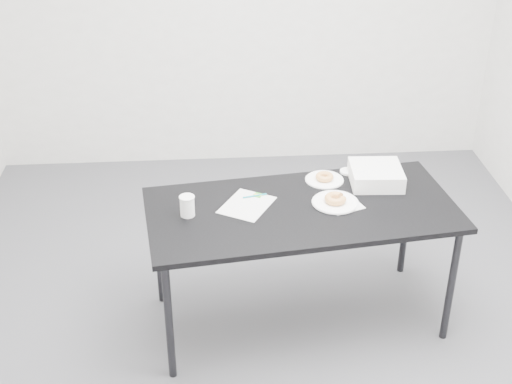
{
  "coord_description": "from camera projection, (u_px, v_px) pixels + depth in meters",
  "views": [
    {
      "loc": [
        -0.29,
        -3.44,
        2.75
      ],
      "look_at": [
        -0.04,
        0.02,
        0.78
      ],
      "focal_mm": 50.0,
      "sensor_mm": 36.0,
      "label": 1
    }
  ],
  "objects": [
    {
      "name": "donut_near",
      "position": [
        335.0,
        199.0,
        3.9
      ],
      "size": [
        0.15,
        0.15,
        0.04
      ],
      "primitive_type": "torus",
      "rotation": [
        0.0,
        0.0,
        0.23
      ],
      "color": "#C4803E",
      "rests_on": "plate_near"
    },
    {
      "name": "plate_far",
      "position": [
        324.0,
        180.0,
        4.14
      ],
      "size": [
        0.22,
        0.22,
        0.01
      ],
      "primitive_type": "cylinder",
      "color": "white",
      "rests_on": "table"
    },
    {
      "name": "bakery_box",
      "position": [
        376.0,
        175.0,
        4.09
      ],
      "size": [
        0.3,
        0.3,
        0.1
      ],
      "primitive_type": "cube",
      "rotation": [
        0.0,
        0.0,
        -0.05
      ],
      "color": "white",
      "rests_on": "table"
    },
    {
      "name": "plate_near",
      "position": [
        335.0,
        202.0,
        3.91
      ],
      "size": [
        0.26,
        0.26,
        0.01
      ],
      "primitive_type": "cylinder",
      "color": "white",
      "rests_on": "napkin"
    },
    {
      "name": "cup_lid",
      "position": [
        348.0,
        172.0,
        4.22
      ],
      "size": [
        0.09,
        0.09,
        0.01
      ],
      "primitive_type": "cylinder",
      "color": "white",
      "rests_on": "table"
    },
    {
      "name": "floor",
      "position": [
        263.0,
        304.0,
        4.36
      ],
      "size": [
        4.0,
        4.0,
        0.0
      ],
      "primitive_type": "plane",
      "color": "#4A4A4F",
      "rests_on": "ground"
    },
    {
      "name": "napkin",
      "position": [
        343.0,
        204.0,
        3.9
      ],
      "size": [
        0.23,
        0.23,
        0.0
      ],
      "primitive_type": "cube",
      "rotation": [
        0.0,
        0.0,
        0.37
      ],
      "color": "silver",
      "rests_on": "table"
    },
    {
      "name": "pen",
      "position": [
        255.0,
        196.0,
        3.97
      ],
      "size": [
        0.14,
        0.04,
        0.01
      ],
      "primitive_type": "cylinder",
      "rotation": [
        0.0,
        1.57,
        0.23
      ],
      "color": "#0C7989",
      "rests_on": "scorecard"
    },
    {
      "name": "scorecard",
      "position": [
        247.0,
        205.0,
        3.89
      ],
      "size": [
        0.35,
        0.37,
        0.0
      ],
      "primitive_type": "cube",
      "rotation": [
        0.0,
        0.0,
        -0.52
      ],
      "color": "silver",
      "rests_on": "table"
    },
    {
      "name": "table",
      "position": [
        301.0,
        216.0,
        3.9
      ],
      "size": [
        1.77,
        0.99,
        0.77
      ],
      "rotation": [
        0.0,
        0.0,
        0.13
      ],
      "color": "black",
      "rests_on": "floor"
    },
    {
      "name": "coffee_cup",
      "position": [
        187.0,
        206.0,
        3.77
      ],
      "size": [
        0.08,
        0.08,
        0.12
      ],
      "primitive_type": "cylinder",
      "color": "white",
      "rests_on": "table"
    },
    {
      "name": "donut_far",
      "position": [
        325.0,
        177.0,
        4.13
      ],
      "size": [
        0.11,
        0.11,
        0.03
      ],
      "primitive_type": "torus",
      "rotation": [
        0.0,
        0.0,
        0.01
      ],
      "color": "#C4803E",
      "rests_on": "plate_far"
    },
    {
      "name": "logo_patch",
      "position": [
        258.0,
        195.0,
        3.98
      ],
      "size": [
        0.06,
        0.06,
        0.0
      ],
      "primitive_type": "cube",
      "rotation": [
        0.0,
        0.0,
        -0.52
      ],
      "color": "green",
      "rests_on": "scorecard"
    }
  ]
}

